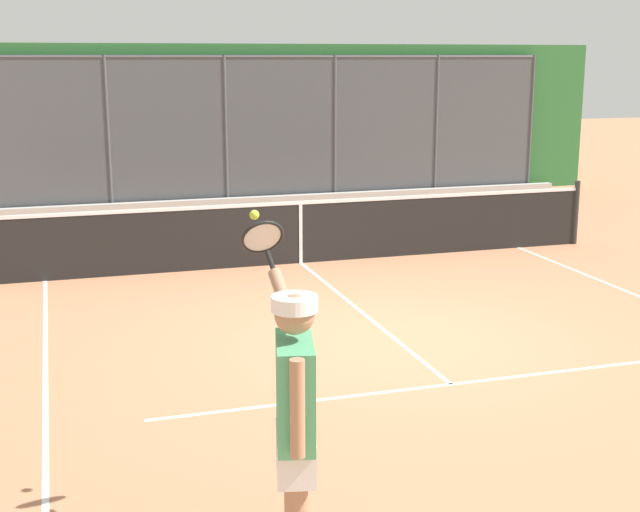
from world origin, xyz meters
TOP-DOWN VIEW (x-y plane):
  - ground_plane at (0.00, 0.00)m, footprint 60.00×60.00m
  - court_line_markings at (0.00, 1.65)m, footprint 7.55×9.69m
  - fence_backdrop at (-0.00, -10.31)m, footprint 17.54×1.37m
  - tennis_net at (0.00, -3.91)m, footprint 9.71×0.09m
  - tennis_player at (2.30, 4.08)m, footprint 0.35×1.48m

SIDE VIEW (x-z plane):
  - ground_plane at x=0.00m, z-range 0.00..0.00m
  - court_line_markings at x=0.00m, z-range 0.00..0.01m
  - tennis_net at x=0.00m, z-range -0.04..1.03m
  - tennis_player at x=2.30m, z-range 0.03..2.12m
  - fence_backdrop at x=0.00m, z-range -0.01..3.34m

